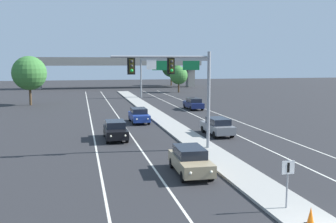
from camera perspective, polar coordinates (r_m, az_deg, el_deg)
name	(u,v)px	position (r m, az deg, el deg)	size (l,w,h in m)	color
median_island	(195,142)	(31.55, 4.09, -4.56)	(2.40, 110.00, 0.15)	#9E9B93
lane_stripe_oncoming_center	(128,130)	(37.36, -5.99, -2.81)	(0.14, 100.00, 0.01)	silver
lane_stripe_receding_center	(220,127)	(39.57, 7.66, -2.27)	(0.14, 100.00, 0.01)	silver
edge_stripe_left	(93,132)	(37.13, -11.06, -2.98)	(0.14, 100.00, 0.01)	silver
edge_stripe_right	(250,126)	(40.83, 12.01, -2.06)	(0.14, 100.00, 0.01)	silver
overhead_signal_mast	(178,79)	(28.02, 1.55, 4.80)	(7.31, 0.44, 7.20)	gray
median_sign_post	(288,176)	(17.96, 17.31, -9.18)	(0.60, 0.10, 2.20)	gray
car_oncoming_tan	(190,160)	(22.95, 3.31, -7.22)	(1.92, 4.51, 1.58)	tan
car_oncoming_black	(115,130)	(33.15, -7.80, -2.72)	(1.83, 4.47, 1.58)	black
car_oncoming_blue	(139,115)	(41.92, -4.33, -0.55)	(1.83, 4.48, 1.58)	navy
car_receding_grey	(217,126)	(35.04, 7.33, -2.16)	(1.92, 4.51, 1.58)	slate
car_receding_navy	(193,104)	(53.52, 3.79, 1.18)	(1.88, 4.49, 1.58)	#141E4C
traffic_cone_median_nose	(311,216)	(16.83, 20.39, -14.33)	(0.36, 0.36, 0.74)	black
highway_sign_gantry	(176,64)	(71.15, 1.19, 7.05)	(13.28, 0.42, 7.50)	gray
overpass_bridge	(117,65)	(97.80, -7.59, 6.86)	(42.40, 6.40, 7.65)	gray
tree_far_right_b	(179,75)	(83.01, 1.59, 5.36)	(3.86, 3.86, 5.59)	#4C3823
tree_far_left_b	(29,73)	(61.99, -19.87, 5.37)	(5.16, 5.16, 7.46)	#4C3823
tree_far_right_c	(171,68)	(107.33, 0.48, 6.51)	(5.21, 5.21, 7.54)	#4C3823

